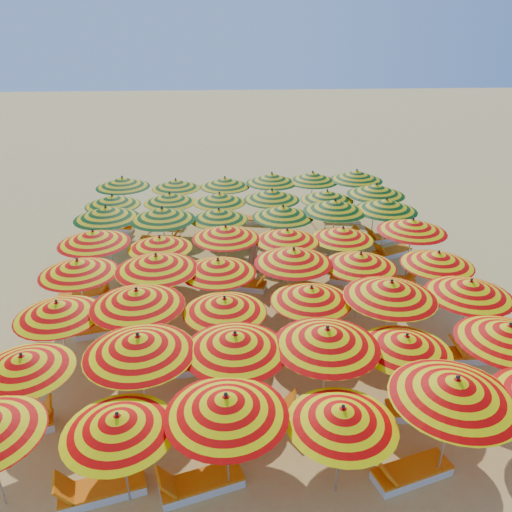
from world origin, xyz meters
name	(u,v)px	position (x,y,z in m)	size (l,w,h in m)	color
ground	(257,305)	(0.00, 0.00, 0.00)	(120.00, 120.00, 0.00)	#D7B95F
umbrella_1	(118,423)	(-3.11, -7.44, 2.01)	(2.69, 2.69, 2.28)	silver
umbrella_2	(226,405)	(-1.12, -7.35, 2.22)	(2.55, 2.55, 2.52)	silver
umbrella_3	(342,416)	(1.05, -7.54, 2.00)	(2.38, 2.38, 2.27)	silver
umbrella_4	(456,389)	(3.28, -7.33, 2.34)	(3.33, 3.33, 2.66)	silver
umbrella_6	(23,363)	(-5.49, -5.50, 2.02)	(2.28, 2.28, 2.29)	silver
umbrella_7	(139,345)	(-3.00, -5.40, 2.32)	(2.57, 2.57, 2.63)	silver
umbrella_8	(235,342)	(-0.89, -5.36, 2.24)	(2.41, 2.41, 2.55)	silver
umbrella_9	(327,337)	(1.18, -5.37, 2.28)	(2.67, 2.67, 2.59)	silver
umbrella_10	(406,343)	(3.05, -5.33, 2.00)	(2.85, 2.85, 2.28)	silver
umbrella_11	(508,333)	(5.42, -5.39, 2.20)	(2.58, 2.58, 2.49)	silver
umbrella_12	(58,309)	(-5.34, -3.37, 2.08)	(2.41, 2.41, 2.37)	silver
umbrella_13	(137,298)	(-3.34, -3.27, 2.29)	(2.97, 2.97, 2.60)	silver
umbrella_14	(225,305)	(-1.10, -3.42, 2.06)	(2.35, 2.35, 2.34)	silver
umbrella_15	(311,294)	(1.24, -3.02, 2.07)	(2.24, 2.24, 2.35)	silver
umbrella_16	(391,290)	(3.29, -3.36, 2.31)	(2.93, 2.93, 2.63)	silver
umbrella_17	(470,288)	(5.54, -3.22, 2.19)	(2.87, 2.87, 2.49)	silver
umbrella_18	(78,267)	(-5.38, -1.11, 2.17)	(3.06, 3.06, 2.47)	silver
umbrella_19	(156,262)	(-3.06, -1.23, 2.30)	(3.13, 3.13, 2.62)	silver
umbrella_20	(218,266)	(-1.26, -1.25, 2.12)	(2.92, 2.92, 2.41)	silver
umbrella_21	(293,256)	(1.04, -0.96, 2.25)	(2.44, 2.44, 2.55)	silver
umbrella_22	(360,260)	(3.10, -1.09, 2.10)	(2.26, 2.26, 2.39)	silver
umbrella_23	(438,259)	(5.52, -1.15, 2.10)	(2.81, 2.81, 2.38)	silver
umbrella_24	(93,237)	(-5.39, 1.01, 2.23)	(2.92, 2.92, 2.54)	silver
umbrella_25	(160,242)	(-3.21, 0.90, 2.02)	(2.62, 2.62, 2.30)	silver
umbrella_26	(226,232)	(-0.99, 1.28, 2.17)	(3.05, 3.05, 2.47)	silver
umbrella_27	(287,235)	(1.11, 1.08, 2.08)	(2.81, 2.81, 2.36)	silver
umbrella_28	(343,233)	(3.10, 1.27, 2.01)	(2.82, 2.82, 2.29)	silver
umbrella_29	(413,225)	(5.55, 1.21, 2.26)	(3.10, 3.10, 2.57)	silver
umbrella_30	(106,213)	(-5.40, 3.22, 2.29)	(3.24, 3.24, 2.60)	silver
umbrella_31	(162,214)	(-3.31, 3.00, 2.27)	(3.22, 3.22, 2.58)	silver
umbrella_32	(219,214)	(-1.22, 3.33, 2.07)	(2.94, 2.94, 2.36)	silver
umbrella_33	(283,212)	(1.21, 3.12, 2.19)	(3.08, 3.08, 2.49)	silver
umbrella_34	(335,206)	(3.25, 3.33, 2.31)	(3.23, 3.23, 2.62)	silver
umbrella_35	(386,205)	(5.27, 3.33, 2.29)	(3.05, 3.05, 2.60)	silver
umbrella_36	(112,200)	(-5.56, 5.19, 2.11)	(2.58, 2.58, 2.40)	silver
umbrella_37	(170,198)	(-3.27, 5.53, 2.05)	(2.54, 2.54, 2.33)	silver
umbrella_38	(219,198)	(-1.19, 5.35, 2.06)	(2.67, 2.67, 2.34)	silver
umbrella_39	(272,195)	(1.00, 5.22, 2.19)	(2.40, 2.40, 2.49)	silver
umbrella_40	(327,195)	(3.35, 5.26, 2.09)	(2.63, 2.63, 2.37)	silver
umbrella_41	(376,190)	(5.43, 5.24, 2.30)	(3.26, 3.26, 2.62)	silver
umbrella_42	(123,182)	(-5.49, 7.32, 2.24)	(2.61, 2.61, 2.55)	silver
umbrella_43	(176,184)	(-3.15, 7.50, 2.05)	(2.72, 2.72, 2.33)	silver
umbrella_44	(225,182)	(-0.93, 7.40, 2.12)	(2.37, 2.37, 2.41)	silver
umbrella_45	(272,178)	(1.23, 7.51, 2.23)	(2.84, 2.84, 2.53)	silver
umbrella_46	(313,177)	(3.14, 7.61, 2.22)	(3.06, 3.06, 2.53)	silver
umbrella_47	(356,175)	(5.18, 7.51, 2.28)	(3.11, 3.11, 2.60)	silver
lounger_0	(100,490)	(-3.71, -7.30, 0.15)	(1.82, 0.99, 0.69)	white
lounger_1	(199,484)	(-1.72, -7.29, 0.15)	(1.83, 1.04, 0.69)	white
lounger_2	(410,472)	(2.68, -7.32, 0.15)	(1.83, 1.05, 0.69)	white
lounger_3	(18,428)	(-5.99, -5.43, 0.15)	(1.83, 1.07, 0.69)	white
lounger_4	(261,410)	(-0.29, -5.27, 0.15)	(1.81, 0.91, 0.69)	white
lounger_5	(424,411)	(3.65, -5.57, 0.15)	(1.79, 0.78, 0.69)	white
lounger_6	(205,364)	(-1.69, -3.35, 0.15)	(1.79, 0.77, 0.69)	white
lounger_7	(325,351)	(1.74, -3.00, 0.15)	(1.80, 0.83, 0.69)	white
lounger_8	(402,354)	(3.89, -3.29, 0.15)	(1.74, 0.61, 0.69)	white
lounger_9	(478,355)	(6.04, -3.46, 0.15)	(1.75, 0.63, 0.69)	white
lounger_10	(106,328)	(-4.78, -1.30, 0.15)	(1.82, 0.98, 0.69)	white
lounger_11	(86,295)	(-5.89, 0.85, 0.15)	(1.83, 1.07, 0.69)	white
lounger_12	(150,289)	(-3.71, 1.07, 0.15)	(1.82, 0.96, 0.69)	white
lounger_13	(244,285)	(-0.39, 1.20, 0.15)	(1.83, 1.06, 0.69)	white
lounger_14	(352,280)	(3.61, 1.29, 0.15)	(1.82, 1.21, 0.69)	white
lounger_15	(392,281)	(5.05, 1.12, 0.15)	(1.82, 0.98, 0.69)	white
lounger_16	(391,252)	(5.78, 3.55, 0.15)	(1.82, 1.24, 0.69)	white
lounger_17	(161,240)	(-3.77, 5.49, 0.15)	(1.79, 0.78, 0.69)	white
lounger_18	(233,241)	(-0.68, 5.14, 0.15)	(1.82, 0.94, 0.69)	white
lounger_19	(339,239)	(3.95, 5.10, 0.15)	(1.77, 0.72, 0.69)	white
lounger_20	(383,238)	(5.93, 5.08, 0.15)	(1.83, 1.09, 0.69)	white
lounger_21	(116,228)	(-5.99, 7.09, 0.15)	(1.81, 0.87, 0.69)	white
lounger_22	(166,223)	(-3.75, 7.48, 0.15)	(1.82, 1.03, 0.69)	white
lounger_23	(261,220)	(0.73, 7.61, 0.15)	(1.81, 0.91, 0.69)	white
lounger_24	(342,218)	(4.67, 7.57, 0.15)	(1.81, 0.90, 0.69)	white
beachgoer_a	(253,254)	(0.02, 2.42, 0.80)	(0.58, 0.38, 1.60)	tan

